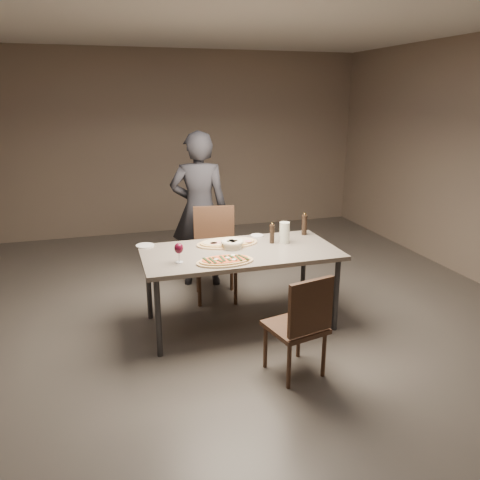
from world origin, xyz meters
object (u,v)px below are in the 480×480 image
object	(u,v)px
chair_far	(215,247)
carafe	(284,233)
pepper_mill_left	(272,234)
diner	(199,210)
bread_basket	(232,243)
ham_pizza	(227,243)
chair_near	(302,322)
dining_table	(240,256)
zucchini_pizza	(225,261)

from	to	relation	value
chair_far	carafe	bearing A→B (deg)	139.35
pepper_mill_left	diner	distance (m)	1.12
bread_basket	carafe	size ratio (longest dim) A/B	1.04
ham_pizza	diner	distance (m)	0.93
bread_basket	chair_far	bearing A→B (deg)	90.83
ham_pizza	carafe	distance (m)	0.56
chair_near	dining_table	bearing A→B (deg)	88.33
zucchini_pizza	diner	distance (m)	1.42
ham_pizza	chair_near	size ratio (longest dim) A/B	0.70
diner	zucchini_pizza	bearing A→B (deg)	100.27
dining_table	ham_pizza	size ratio (longest dim) A/B	3.00
bread_basket	diner	size ratio (longest dim) A/B	0.12
ham_pizza	bread_basket	xyz separation A→B (m)	(0.02, -0.12, 0.03)
zucchini_pizza	bread_basket	world-z (taller)	bread_basket
zucchini_pizza	chair_near	xyz separation A→B (m)	(0.41, -0.71, -0.29)
ham_pizza	chair_near	xyz separation A→B (m)	(0.26, -1.20, -0.29)
dining_table	carafe	bearing A→B (deg)	12.16
ham_pizza	diner	size ratio (longest dim) A/B	0.34
bread_basket	ham_pizza	bearing A→B (deg)	97.37
chair_near	pepper_mill_left	bearing A→B (deg)	68.74
dining_table	bread_basket	size ratio (longest dim) A/B	8.49
dining_table	zucchini_pizza	size ratio (longest dim) A/B	3.59
bread_basket	carafe	distance (m)	0.53
dining_table	pepper_mill_left	bearing A→B (deg)	19.28
pepper_mill_left	ham_pizza	bearing A→B (deg)	168.54
pepper_mill_left	chair_near	xyz separation A→B (m)	(-0.17, -1.12, -0.37)
bread_basket	pepper_mill_left	size ratio (longest dim) A/B	1.05
bread_basket	chair_near	bearing A→B (deg)	-77.47
carafe	diner	size ratio (longest dim) A/B	0.12
pepper_mill_left	bread_basket	bearing A→B (deg)	-174.98
ham_pizza	pepper_mill_left	bearing A→B (deg)	-23.61
diner	chair_near	bearing A→B (deg)	112.23
zucchini_pizza	ham_pizza	world-z (taller)	zucchini_pizza
diner	dining_table	bearing A→B (deg)	110.50
chair_near	diner	world-z (taller)	diner
diner	pepper_mill_left	bearing A→B (deg)	130.01
dining_table	diner	xyz separation A→B (m)	(-0.14, 1.13, 0.19)
zucchini_pizza	pepper_mill_left	distance (m)	0.71
pepper_mill_left	chair_far	world-z (taller)	chair_far
ham_pizza	bread_basket	distance (m)	0.13
bread_basket	chair_near	distance (m)	1.15
bread_basket	diner	world-z (taller)	diner
bread_basket	pepper_mill_left	xyz separation A→B (m)	(0.41, 0.04, 0.05)
pepper_mill_left	diner	size ratio (longest dim) A/B	0.11
chair_far	diner	world-z (taller)	diner
ham_pizza	chair_far	xyz separation A→B (m)	(0.01, 0.53, -0.22)
bread_basket	carafe	world-z (taller)	carafe
chair_near	zucchini_pizza	bearing A→B (deg)	107.24
dining_table	pepper_mill_left	size ratio (longest dim) A/B	8.93
chair_far	diner	distance (m)	0.51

